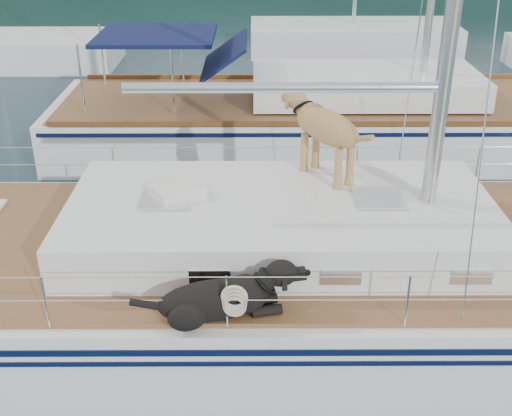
{
  "coord_description": "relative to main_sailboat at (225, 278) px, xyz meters",
  "views": [
    {
      "loc": [
        0.47,
        -7.03,
        5.21
      ],
      "look_at": [
        0.5,
        0.2,
        1.6
      ],
      "focal_mm": 45.0,
      "sensor_mm": 36.0,
      "label": 1
    }
  ],
  "objects": [
    {
      "name": "ground",
      "position": [
        -0.1,
        0.0,
        -0.68
      ],
      "size": [
        120.0,
        120.0,
        0.0
      ],
      "primitive_type": "plane",
      "color": "black",
      "rests_on": "ground"
    },
    {
      "name": "main_sailboat",
      "position": [
        0.0,
        0.0,
        0.0
      ],
      "size": [
        12.0,
        3.9,
        14.01
      ],
      "color": "white",
      "rests_on": "ground"
    },
    {
      "name": "neighbor_sailboat",
      "position": [
        1.68,
        6.41,
        -0.06
      ],
      "size": [
        11.0,
        3.5,
        13.3
      ],
      "color": "white",
      "rests_on": "ground"
    },
    {
      "name": "bg_boat_center",
      "position": [
        3.9,
        16.0,
        -0.23
      ],
      "size": [
        7.2,
        3.0,
        11.65
      ],
      "color": "white",
      "rests_on": "ground"
    }
  ]
}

